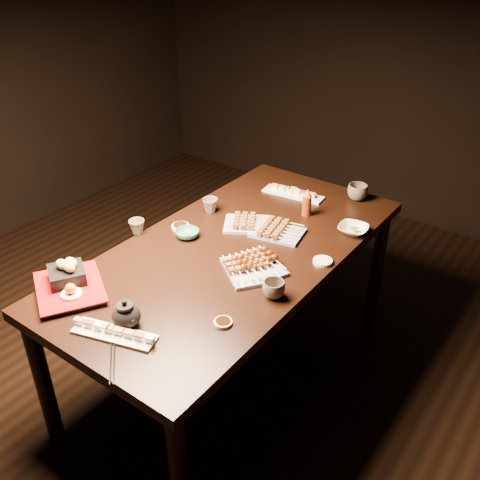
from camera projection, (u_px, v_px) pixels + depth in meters
name	position (u px, v px, depth m)	size (l,w,h in m)	color
ground	(151.00, 385.00, 2.74)	(5.00, 5.00, 0.00)	black
dining_table	(234.00, 312.00, 2.65)	(0.90, 1.80, 0.75)	black
sushi_platter_near	(114.00, 331.00, 1.93)	(0.32, 0.09, 0.04)	white
sushi_platter_far	(293.00, 192.00, 2.92)	(0.34, 0.09, 0.04)	white
yakitori_plate_center	(278.00, 228.00, 2.56)	(0.24, 0.17, 0.06)	#828EB6
yakitori_plate_right	(247.00, 266.00, 2.28)	(0.24, 0.18, 0.06)	#828EB6
yakitori_plate_left	(249.00, 221.00, 2.62)	(0.24, 0.17, 0.06)	#828EB6
tsukune_plate	(257.00, 262.00, 2.30)	(0.24, 0.18, 0.06)	#828EB6
edamame_bowl_green	(187.00, 234.00, 2.54)	(0.11, 0.11, 0.04)	#297E63
edamame_bowl_cream	(353.00, 229.00, 2.58)	(0.14, 0.14, 0.03)	#EEE2C2
tempura_tray	(68.00, 280.00, 2.14)	(0.32, 0.26, 0.12)	black
teacup_near_left	(137.00, 227.00, 2.56)	(0.08, 0.08, 0.07)	brown
teacup_mid_right	(274.00, 289.00, 2.13)	(0.09, 0.09, 0.07)	brown
teacup_far_left	(210.00, 205.00, 2.75)	(0.08, 0.08, 0.08)	brown
teacup_far_right	(357.00, 192.00, 2.87)	(0.11, 0.11, 0.09)	brown
teapot	(126.00, 313.00, 1.97)	(0.13, 0.13, 0.11)	black
condiment_bottle	(307.00, 202.00, 2.70)	(0.05, 0.05, 0.14)	#69290E
sauce_dish_west	(180.00, 227.00, 2.62)	(0.09, 0.09, 0.02)	white
sauce_dish_east	(323.00, 261.00, 2.35)	(0.09, 0.09, 0.02)	white
sauce_dish_se	(223.00, 322.00, 2.00)	(0.07, 0.07, 0.01)	white
sauce_dish_nw	(291.00, 190.00, 2.97)	(0.08, 0.08, 0.01)	white
chopsticks_near	(71.00, 294.00, 2.15)	(0.21, 0.02, 0.01)	black
chopsticks_se	(112.00, 362.00, 1.82)	(0.21, 0.02, 0.01)	black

